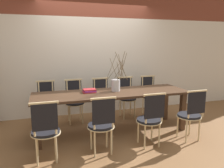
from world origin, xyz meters
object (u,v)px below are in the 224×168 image
(dining_table, at_px, (112,97))
(vase_centerpiece, at_px, (116,84))
(chair_far_center, at_px, (102,97))
(chair_near_center, at_px, (150,118))
(book_stack, at_px, (89,91))

(dining_table, relative_size, vase_centerpiece, 3.81)
(dining_table, xyz_separation_m, chair_far_center, (0.00, 0.74, -0.18))
(chair_near_center, distance_m, book_stack, 1.21)
(vase_centerpiece, bearing_deg, dining_table, -144.05)
(dining_table, xyz_separation_m, book_stack, (-0.39, 0.11, 0.12))
(dining_table, bearing_deg, chair_far_center, 89.92)
(vase_centerpiece, distance_m, book_stack, 0.50)
(vase_centerpiece, bearing_deg, book_stack, 175.49)
(dining_table, xyz_separation_m, vase_centerpiece, (0.10, 0.07, 0.22))
(book_stack, bearing_deg, vase_centerpiece, -4.51)
(chair_near_center, bearing_deg, vase_centerpiece, 110.48)
(chair_far_center, xyz_separation_m, book_stack, (-0.40, -0.63, 0.31))
(chair_far_center, bearing_deg, book_stack, 57.97)
(dining_table, height_order, book_stack, book_stack)
(dining_table, height_order, chair_far_center, chair_far_center)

